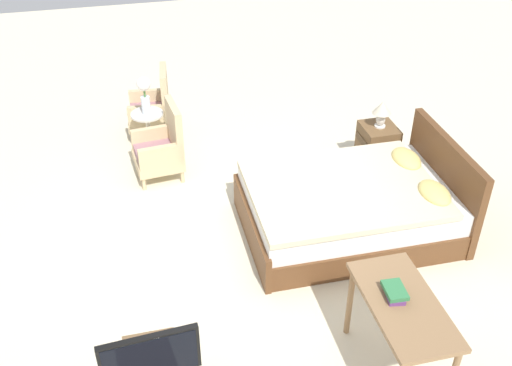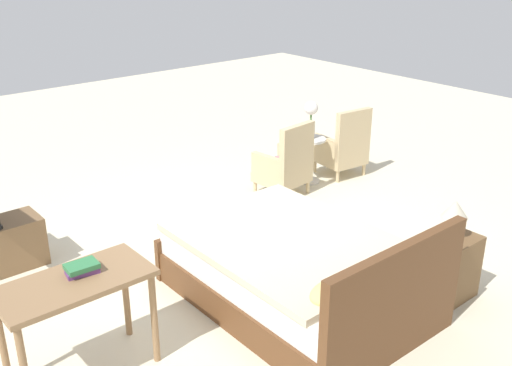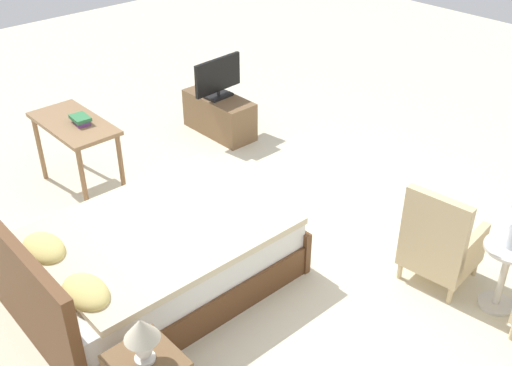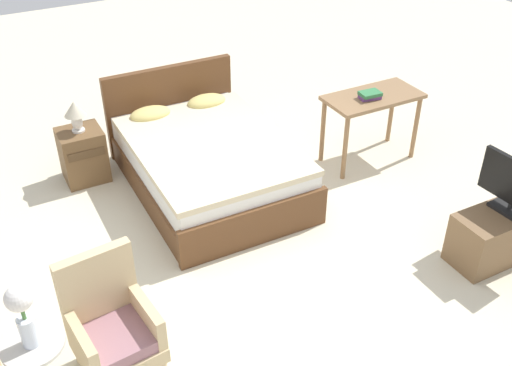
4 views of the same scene
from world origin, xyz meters
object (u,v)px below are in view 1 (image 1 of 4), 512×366
(nightstand, at_px, (377,147))
(table_lamp, at_px, (382,110))
(vanity_desk, at_px, (402,314))
(bed, at_px, (353,207))
(side_table, at_px, (149,129))
(flower_vase, at_px, (144,91))
(book_stack, at_px, (395,292))
(tv_flatscreen, at_px, (151,360))
(armchair_by_window_left, at_px, (153,109))
(armchair_by_window_right, at_px, (162,148))

(nightstand, relative_size, table_lamp, 1.73)
(vanity_desk, bearing_deg, bed, 169.10)
(side_table, height_order, flower_vase, flower_vase)
(side_table, distance_m, book_stack, 4.09)
(nightstand, height_order, tv_flatscreen, tv_flatscreen)
(bed, height_order, book_stack, bed)
(table_lamp, bearing_deg, bed, -34.02)
(armchair_by_window_left, height_order, nightstand, armchair_by_window_left)
(bed, relative_size, armchair_by_window_left, 2.36)
(armchair_by_window_left, xyz_separation_m, flower_vase, (0.52, -0.11, 0.51))
(armchair_by_window_right, xyz_separation_m, vanity_desk, (3.33, 1.47, 0.28))
(table_lamp, bearing_deg, tv_flatscreen, -45.44)
(bed, bearing_deg, table_lamp, 145.98)
(flower_vase, relative_size, tv_flatscreen, 0.69)
(book_stack, bearing_deg, table_lamp, 158.17)
(nightstand, xyz_separation_m, table_lamp, (0.00, 0.00, 0.50))
(armchair_by_window_left, xyz_separation_m, table_lamp, (1.48, 2.55, 0.41))
(flower_vase, xyz_separation_m, nightstand, (0.96, 2.66, -0.60))
(flower_vase, xyz_separation_m, table_lamp, (0.96, 2.66, -0.10))
(book_stack, bearing_deg, vanity_desk, 27.87)
(tv_flatscreen, bearing_deg, flower_vase, 175.45)
(side_table, height_order, nightstand, side_table)
(bed, distance_m, armchair_by_window_left, 3.14)
(armchair_by_window_left, height_order, table_lamp, armchair_by_window_left)
(armchair_by_window_left, bearing_deg, flower_vase, -11.80)
(nightstand, bearing_deg, table_lamp, 90.00)
(table_lamp, bearing_deg, armchair_by_window_right, -99.91)
(armchair_by_window_left, relative_size, vanity_desk, 0.88)
(side_table, height_order, vanity_desk, vanity_desk)
(flower_vase, xyz_separation_m, book_stack, (3.76, 1.54, -0.07))
(side_table, bearing_deg, flower_vase, 90.00)
(flower_vase, relative_size, nightstand, 0.84)
(armchair_by_window_right, bearing_deg, bed, 49.98)
(nightstand, distance_m, table_lamp, 0.50)
(armchair_by_window_left, bearing_deg, side_table, -11.80)
(side_table, relative_size, tv_flatscreen, 0.85)
(flower_vase, distance_m, table_lamp, 2.83)
(flower_vase, bearing_deg, bed, 43.32)
(armchair_by_window_left, xyz_separation_m, nightstand, (1.48, 2.55, -0.09))
(armchair_by_window_right, distance_m, flower_vase, 0.73)
(tv_flatscreen, distance_m, vanity_desk, 1.89)
(armchair_by_window_left, xyz_separation_m, side_table, (0.52, -0.11, -0.01))
(flower_vase, distance_m, tv_flatscreen, 3.90)
(armchair_by_window_left, distance_m, flower_vase, 0.73)
(table_lamp, xyz_separation_m, tv_flatscreen, (2.92, -2.97, -0.06))
(tv_flatscreen, height_order, book_stack, tv_flatscreen)
(side_table, relative_size, nightstand, 1.03)
(bed, distance_m, side_table, 2.81)
(bed, distance_m, book_stack, 1.83)
(armchair_by_window_right, bearing_deg, table_lamp, 80.09)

